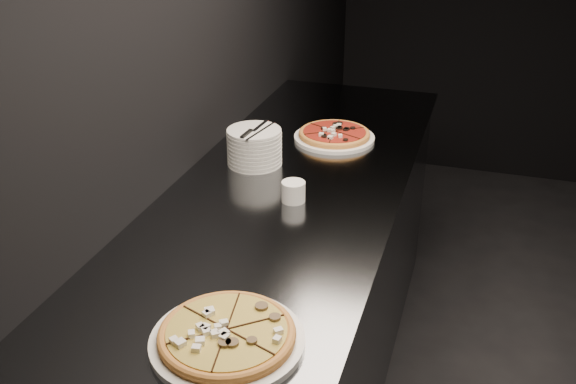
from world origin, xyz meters
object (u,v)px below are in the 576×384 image
(plate_stack, at_px, (254,147))
(ramekin, at_px, (293,191))
(pizza_mushroom, at_px, (227,336))
(pizza_tomato, at_px, (334,135))
(cutlery, at_px, (255,131))
(counter, at_px, (283,311))

(plate_stack, relative_size, ramekin, 2.55)
(pizza_mushroom, relative_size, pizza_tomato, 1.06)
(pizza_tomato, bearing_deg, ramekin, -89.83)
(pizza_mushroom, xyz_separation_m, pizza_tomato, (-0.07, 1.24, -0.00))
(cutlery, bearing_deg, pizza_tomato, 61.36)
(counter, bearing_deg, pizza_tomato, 84.97)
(pizza_mushroom, bearing_deg, cutlery, 106.50)
(counter, relative_size, pizza_tomato, 6.66)
(pizza_tomato, bearing_deg, cutlery, -122.77)
(plate_stack, bearing_deg, pizza_tomato, 55.04)
(pizza_mushroom, bearing_deg, pizza_tomato, 93.01)
(plate_stack, bearing_deg, ramekin, -47.47)
(counter, distance_m, pizza_tomato, 0.70)
(counter, bearing_deg, cutlery, 130.06)
(pizza_tomato, relative_size, ramekin, 4.91)
(ramekin, bearing_deg, counter, 148.41)
(counter, bearing_deg, pizza_mushroom, -81.35)
(cutlery, bearing_deg, counter, -45.81)
(pizza_mushroom, bearing_deg, counter, 98.65)
(plate_stack, xyz_separation_m, cutlery, (0.01, -0.01, 0.07))
(counter, height_order, ramekin, ramekin)
(counter, height_order, plate_stack, plate_stack)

